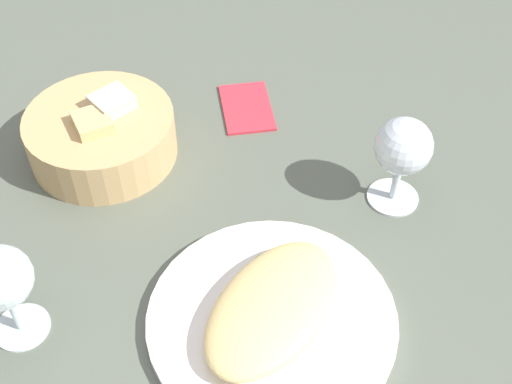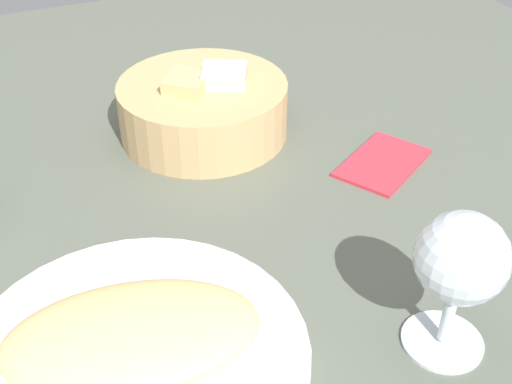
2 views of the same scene
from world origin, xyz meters
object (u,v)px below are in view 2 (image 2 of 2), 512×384
object	(u,v)px
wine_glass_near	(460,265)
folded_napkin	(383,161)
plate	(135,358)
bread_basket	(204,108)

from	to	relation	value
wine_glass_near	folded_napkin	distance (cm)	27.25
plate	wine_glass_near	world-z (taller)	wine_glass_near
plate	bread_basket	size ratio (longest dim) A/B	1.39
folded_napkin	bread_basket	bearing A→B (deg)	107.05
plate	bread_basket	bearing A→B (deg)	61.53
plate	folded_napkin	world-z (taller)	plate
wine_glass_near	folded_napkin	bearing A→B (deg)	68.72
bread_basket	folded_napkin	distance (cm)	21.66
bread_basket	folded_napkin	bearing A→B (deg)	-41.64
wine_glass_near	folded_napkin	size ratio (longest dim) A/B	1.15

